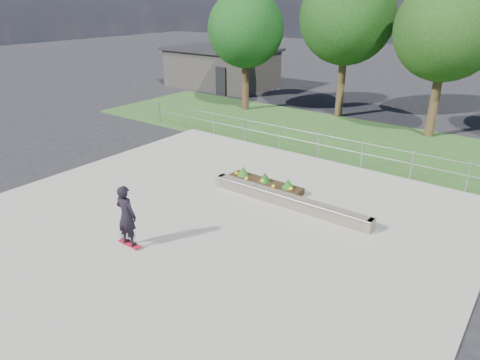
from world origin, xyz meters
name	(u,v)px	position (x,y,z in m)	size (l,w,h in m)	color
ground	(206,226)	(0.00, 0.00, 0.00)	(120.00, 120.00, 0.00)	black
grass_verge	(350,140)	(0.00, 11.00, 0.01)	(30.00, 8.00, 0.02)	#284C1E
concrete_slab	(206,225)	(0.00, 0.00, 0.03)	(15.00, 15.00, 0.06)	gray
fence	(319,143)	(0.00, 7.50, 0.77)	(20.06, 0.06, 1.20)	gray
building	(221,67)	(-14.00, 18.00, 1.51)	(8.40, 5.40, 3.00)	#2B2826
tree_far_left	(246,29)	(-8.00, 13.00, 4.85)	(4.55, 4.55, 7.15)	#362215
tree_mid_left	(347,17)	(-2.50, 15.00, 5.61)	(5.25, 5.25, 8.25)	#352515
tree_mid_right	(447,29)	(3.00, 14.00, 5.23)	(4.90, 4.90, 7.70)	#382816
grind_ledge	(287,200)	(1.38, 2.62, 0.26)	(6.00, 0.44, 0.43)	brown
planter_bed	(262,185)	(-0.09, 3.22, 0.24)	(3.00, 1.20, 0.61)	black
skateboarder	(126,216)	(-0.90, -2.29, 1.04)	(0.80, 0.49, 1.88)	silver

